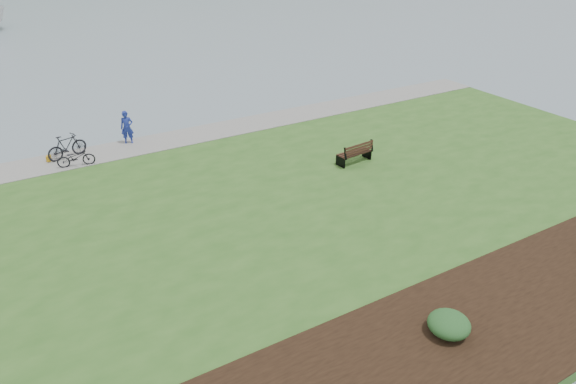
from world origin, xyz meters
name	(u,v)px	position (x,y,z in m)	size (l,w,h in m)	color
ground	(288,192)	(0.00, 0.00, 0.00)	(600.00, 600.00, 0.00)	slate
lawn	(315,208)	(0.00, -2.00, 0.20)	(34.00, 20.00, 0.40)	#305C20
shoreline_path	(220,130)	(0.00, 6.90, 0.42)	(34.00, 2.20, 0.03)	gray
garden_bed	(549,292)	(3.00, -9.80, 0.42)	(24.00, 4.40, 0.04)	black
park_bench	(356,152)	(3.57, 0.21, 0.90)	(1.67, 0.81, 1.00)	black
person	(127,125)	(-4.45, 7.50, 1.35)	(0.69, 0.47, 1.89)	navy
bicycle_a	(76,158)	(-7.10, 6.06, 0.81)	(1.57, 0.55, 0.82)	black
bicycle_b	(67,146)	(-7.25, 7.20, 0.95)	(1.82, 0.53, 1.10)	black
pannier	(49,159)	(-8.09, 7.20, 0.54)	(0.17, 0.26, 0.28)	gold
shrub_0	(449,324)	(-0.78, -9.52, 0.72)	(1.10, 1.10, 0.55)	#1E4C21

